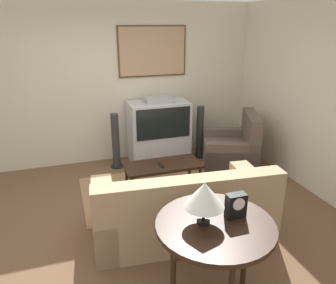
{
  "coord_description": "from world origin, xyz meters",
  "views": [
    {
      "loc": [
        -0.76,
        -3.48,
        2.38
      ],
      "look_at": [
        0.62,
        0.69,
        0.75
      ],
      "focal_mm": 35.0,
      "sensor_mm": 36.0,
      "label": 1
    }
  ],
  "objects_px": {
    "console_table": "(215,231)",
    "table_lamp": "(204,195)",
    "coffee_table": "(163,167)",
    "tv": "(159,131)",
    "armchair": "(232,151)",
    "speaker_tower_left": "(116,142)",
    "mantel_clock": "(236,205)",
    "speaker_tower_right": "(200,133)",
    "couch": "(183,210)"
  },
  "relations": [
    {
      "from": "speaker_tower_right",
      "to": "tv",
      "type": "bearing_deg",
      "value": 177.53
    },
    {
      "from": "speaker_tower_left",
      "to": "speaker_tower_right",
      "type": "distance_m",
      "value": 1.54
    },
    {
      "from": "couch",
      "to": "armchair",
      "type": "bearing_deg",
      "value": -129.28
    },
    {
      "from": "tv",
      "to": "table_lamp",
      "type": "xyz_separation_m",
      "value": [
        -0.55,
        -3.13,
        0.51
      ]
    },
    {
      "from": "tv",
      "to": "coffee_table",
      "type": "relative_size",
      "value": 1.06
    },
    {
      "from": "couch",
      "to": "mantel_clock",
      "type": "bearing_deg",
      "value": 101.45
    },
    {
      "from": "coffee_table",
      "to": "speaker_tower_left",
      "type": "relative_size",
      "value": 1.16
    },
    {
      "from": "couch",
      "to": "speaker_tower_right",
      "type": "relative_size",
      "value": 2.22
    },
    {
      "from": "console_table",
      "to": "table_lamp",
      "type": "height_order",
      "value": "table_lamp"
    },
    {
      "from": "armchair",
      "to": "coffee_table",
      "type": "distance_m",
      "value": 1.39
    },
    {
      "from": "tv",
      "to": "speaker_tower_left",
      "type": "relative_size",
      "value": 1.23
    },
    {
      "from": "tv",
      "to": "speaker_tower_right",
      "type": "distance_m",
      "value": 0.78
    },
    {
      "from": "armchair",
      "to": "coffee_table",
      "type": "relative_size",
      "value": 1.06
    },
    {
      "from": "speaker_tower_left",
      "to": "speaker_tower_right",
      "type": "xyz_separation_m",
      "value": [
        1.54,
        0.0,
        0.0
      ]
    },
    {
      "from": "tv",
      "to": "console_table",
      "type": "xyz_separation_m",
      "value": [
        -0.46,
        -3.17,
        0.18
      ]
    },
    {
      "from": "speaker_tower_left",
      "to": "speaker_tower_right",
      "type": "bearing_deg",
      "value": 0.0
    },
    {
      "from": "couch",
      "to": "coffee_table",
      "type": "distance_m",
      "value": 1.09
    },
    {
      "from": "speaker_tower_left",
      "to": "mantel_clock",
      "type": "bearing_deg",
      "value": -80.53
    },
    {
      "from": "console_table",
      "to": "mantel_clock",
      "type": "relative_size",
      "value": 4.63
    },
    {
      "from": "coffee_table",
      "to": "speaker_tower_right",
      "type": "bearing_deg",
      "value": 45.42
    },
    {
      "from": "couch",
      "to": "speaker_tower_left",
      "type": "bearing_deg",
      "value": -73.93
    },
    {
      "from": "armchair",
      "to": "speaker_tower_left",
      "type": "height_order",
      "value": "armchair"
    },
    {
      "from": "table_lamp",
      "to": "speaker_tower_left",
      "type": "bearing_deg",
      "value": 94.08
    },
    {
      "from": "couch",
      "to": "mantel_clock",
      "type": "xyz_separation_m",
      "value": [
        0.11,
        -0.96,
        0.6
      ]
    },
    {
      "from": "coffee_table",
      "to": "speaker_tower_left",
      "type": "bearing_deg",
      "value": 115.75
    },
    {
      "from": "tv",
      "to": "mantel_clock",
      "type": "relative_size",
      "value": 5.41
    },
    {
      "from": "tv",
      "to": "speaker_tower_left",
      "type": "distance_m",
      "value": 0.78
    },
    {
      "from": "mantel_clock",
      "to": "table_lamp",
      "type": "bearing_deg",
      "value": 179.8
    },
    {
      "from": "tv",
      "to": "console_table",
      "type": "height_order",
      "value": "tv"
    },
    {
      "from": "couch",
      "to": "coffee_table",
      "type": "relative_size",
      "value": 1.91
    },
    {
      "from": "couch",
      "to": "coffee_table",
      "type": "bearing_deg",
      "value": -89.9
    },
    {
      "from": "couch",
      "to": "console_table",
      "type": "relative_size",
      "value": 2.11
    },
    {
      "from": "couch",
      "to": "speaker_tower_left",
      "type": "distance_m",
      "value": 2.18
    },
    {
      "from": "armchair",
      "to": "speaker_tower_right",
      "type": "distance_m",
      "value": 0.75
    },
    {
      "from": "coffee_table",
      "to": "mantel_clock",
      "type": "distance_m",
      "value": 2.11
    },
    {
      "from": "tv",
      "to": "armchair",
      "type": "xyz_separation_m",
      "value": [
        1.08,
        -0.71,
        -0.24
      ]
    },
    {
      "from": "console_table",
      "to": "table_lamp",
      "type": "xyz_separation_m",
      "value": [
        -0.09,
        0.04,
        0.33
      ]
    },
    {
      "from": "couch",
      "to": "speaker_tower_left",
      "type": "height_order",
      "value": "speaker_tower_left"
    },
    {
      "from": "coffee_table",
      "to": "mantel_clock",
      "type": "height_order",
      "value": "mantel_clock"
    },
    {
      "from": "couch",
      "to": "table_lamp",
      "type": "xyz_separation_m",
      "value": [
        -0.19,
        -0.96,
        0.75
      ]
    },
    {
      "from": "mantel_clock",
      "to": "speaker_tower_left",
      "type": "distance_m",
      "value": 3.17
    },
    {
      "from": "console_table",
      "to": "coffee_table",
      "type": "bearing_deg",
      "value": 84.73
    },
    {
      "from": "console_table",
      "to": "mantel_clock",
      "type": "distance_m",
      "value": 0.27
    },
    {
      "from": "coffee_table",
      "to": "console_table",
      "type": "xyz_separation_m",
      "value": [
        -0.19,
        -2.08,
        0.35
      ]
    },
    {
      "from": "armchair",
      "to": "table_lamp",
      "type": "height_order",
      "value": "table_lamp"
    },
    {
      "from": "tv",
      "to": "table_lamp",
      "type": "bearing_deg",
      "value": -100.0
    },
    {
      "from": "couch",
      "to": "console_table",
      "type": "xyz_separation_m",
      "value": [
        -0.1,
        -1.0,
        0.42
      ]
    },
    {
      "from": "armchair",
      "to": "console_table",
      "type": "xyz_separation_m",
      "value": [
        -1.53,
        -2.46,
        0.42
      ]
    },
    {
      "from": "table_lamp",
      "to": "speaker_tower_left",
      "type": "height_order",
      "value": "table_lamp"
    },
    {
      "from": "console_table",
      "to": "mantel_clock",
      "type": "height_order",
      "value": "mantel_clock"
    }
  ]
}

